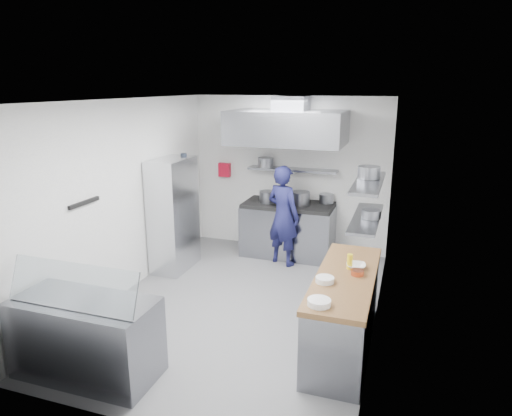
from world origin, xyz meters
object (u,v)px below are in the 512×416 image
(gas_range, at_px, (288,231))
(display_case, at_px, (87,338))
(chef, at_px, (283,216))
(wire_rack, at_px, (174,215))

(gas_range, bearing_deg, display_case, -105.02)
(chef, bearing_deg, gas_range, -63.06)
(chef, xyz_separation_m, display_case, (-1.12, -3.66, -0.43))
(gas_range, relative_size, display_case, 1.07)
(chef, relative_size, display_case, 1.14)
(chef, bearing_deg, wire_rack, 48.30)
(chef, distance_m, wire_rack, 1.82)
(display_case, bearing_deg, chef, 72.94)
(chef, height_order, wire_rack, wire_rack)
(wire_rack, bearing_deg, chef, 24.46)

